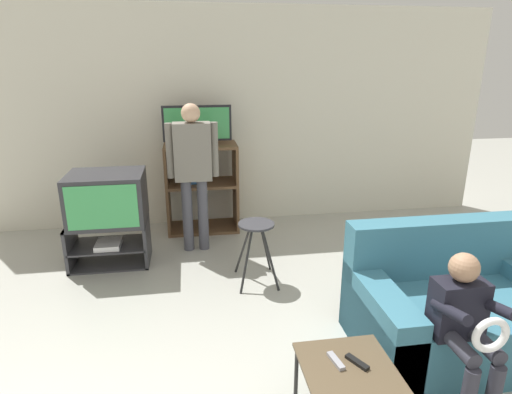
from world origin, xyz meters
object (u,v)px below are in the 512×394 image
(tv_stand, at_px, (110,243))
(media_shelf, at_px, (202,187))
(remote_control_black, at_px, (357,362))
(remote_control_white, at_px, (336,361))
(television_flat, at_px, (197,126))
(couch, at_px, (454,310))
(person_standing_adult, at_px, (193,164))
(television_main, at_px, (107,198))
(snack_table, at_px, (348,374))
(folding_stool, at_px, (256,235))
(person_seated_child, at_px, (466,322))

(tv_stand, height_order, media_shelf, media_shelf)
(tv_stand, xyz_separation_m, remote_control_black, (1.69, -2.32, 0.21))
(remote_control_white, bearing_deg, television_flat, 90.68)
(media_shelf, bearing_deg, couch, -56.42)
(remote_control_black, height_order, person_standing_adult, person_standing_adult)
(television_main, xyz_separation_m, couch, (2.63, -1.77, -0.40))
(television_flat, distance_m, snack_table, 3.32)
(folding_stool, relative_size, couch, 0.42)
(remote_control_black, relative_size, person_seated_child, 0.15)
(remote_control_white, height_order, couch, couch)
(remote_control_black, relative_size, person_standing_adult, 0.09)
(media_shelf, distance_m, person_seated_child, 3.36)
(television_flat, bearing_deg, television_main, -140.14)
(remote_control_white, xyz_separation_m, person_standing_adult, (-0.71, 2.51, 0.53))
(television_main, bearing_deg, remote_control_black, -54.59)
(television_flat, distance_m, person_standing_adult, 0.65)
(television_main, xyz_separation_m, snack_table, (1.61, -2.36, -0.32))
(tv_stand, bearing_deg, couch, -33.37)
(media_shelf, distance_m, couch, 3.06)
(media_shelf, bearing_deg, folding_stool, -72.39)
(remote_control_black, height_order, remote_control_white, same)
(couch, xyz_separation_m, person_seated_child, (-0.31, -0.52, 0.28))
(remote_control_black, bearing_deg, media_shelf, 74.26)
(media_shelf, bearing_deg, television_main, -140.57)
(snack_table, xyz_separation_m, couch, (1.02, 0.59, -0.08))
(television_flat, bearing_deg, tv_stand, -140.23)
(television_main, distance_m, snack_table, 2.87)
(media_shelf, xyz_separation_m, person_standing_adult, (-0.10, -0.58, 0.42))
(tv_stand, bearing_deg, snack_table, -55.12)
(person_seated_child, bearing_deg, remote_control_white, -177.89)
(folding_stool, bearing_deg, television_main, 156.19)
(media_shelf, relative_size, person_seated_child, 1.10)
(television_flat, distance_m, remote_control_black, 3.30)
(television_flat, bearing_deg, media_shelf, 18.93)
(folding_stool, xyz_separation_m, person_seated_child, (0.94, -1.67, 0.10))
(television_flat, bearing_deg, remote_control_black, -76.53)
(media_shelf, distance_m, remote_control_black, 3.20)
(television_flat, distance_m, folding_stool, 1.66)
(television_flat, relative_size, snack_table, 1.56)
(television_flat, height_order, person_standing_adult, person_standing_adult)
(media_shelf, distance_m, remote_control_white, 3.15)
(media_shelf, height_order, person_standing_adult, person_standing_adult)
(couch, bearing_deg, person_seated_child, -120.77)
(television_main, relative_size, television_flat, 0.92)
(remote_control_white, relative_size, person_seated_child, 0.15)
(snack_table, bearing_deg, remote_control_black, 18.87)
(person_seated_child, bearing_deg, person_standing_adult, 120.70)
(television_main, relative_size, remote_control_black, 5.01)
(television_main, height_order, couch, television_main)
(snack_table, bearing_deg, tv_stand, 124.88)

